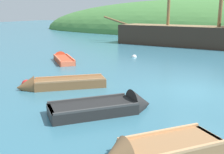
{
  "coord_description": "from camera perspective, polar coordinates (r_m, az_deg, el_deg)",
  "views": [
    {
      "loc": [
        1.85,
        -11.39,
        3.25
      ],
      "look_at": [
        -3.98,
        0.06,
        0.15
      ],
      "focal_mm": 44.9,
      "sensor_mm": 36.0,
      "label": 1
    }
  ],
  "objects": [
    {
      "name": "rowboat_far",
      "position": [
        9.19,
        -0.43,
        -6.41
      ],
      "size": [
        3.15,
        3.3,
        1.13
      ],
      "rotation": [
        0.0,
        0.0,
        0.83
      ],
      "color": "black",
      "rests_on": "ground"
    },
    {
      "name": "sailing_ship",
      "position": [
        26.64,
        16.61,
        7.47
      ],
      "size": [
        16.72,
        4.33,
        11.27
      ],
      "rotation": [
        0.0,
        0.0,
        3.07
      ],
      "color": "#38281E",
      "rests_on": "ground"
    },
    {
      "name": "ground_plane",
      "position": [
        11.99,
        17.08,
        -2.79
      ],
      "size": [
        120.0,
        120.0,
        0.0
      ],
      "primitive_type": "plane",
      "color": "teal"
    },
    {
      "name": "rowboat_outer_right",
      "position": [
        18.51,
        -10.04,
        3.51
      ],
      "size": [
        3.15,
        3.06,
        0.86
      ],
      "rotation": [
        0.0,
        0.0,
        2.38
      ],
      "color": "#C64C2D",
      "rests_on": "ground"
    },
    {
      "name": "rowboat_portside",
      "position": [
        12.13,
        -10.96,
        -1.64
      ],
      "size": [
        3.41,
        3.13,
        0.91
      ],
      "rotation": [
        0.0,
        0.0,
        3.85
      ],
      "color": "brown",
      "rests_on": "ground"
    },
    {
      "name": "shore_hill",
      "position": [
        42.84,
        18.51,
        8.5
      ],
      "size": [
        54.75,
        18.86,
        9.67
      ],
      "primitive_type": "ellipsoid",
      "color": "#477F3D",
      "rests_on": "ground"
    },
    {
      "name": "rowboat_near_dock",
      "position": [
        6.58,
        8.22,
        -15.23
      ],
      "size": [
        2.72,
        2.93,
        1.05
      ],
      "rotation": [
        0.0,
        0.0,
        4.01
      ],
      "color": "#9E7047",
      "rests_on": "ground"
    },
    {
      "name": "buoy_white",
      "position": [
        19.8,
        4.53,
        4.06
      ],
      "size": [
        0.35,
        0.35,
        0.35
      ],
      "primitive_type": "sphere",
      "color": "white",
      "rests_on": "ground"
    },
    {
      "name": "buoy_red",
      "position": [
        13.09,
        -17.03,
        -1.43
      ],
      "size": [
        0.43,
        0.43,
        0.43
      ],
      "primitive_type": "sphere",
      "color": "red",
      "rests_on": "ground"
    }
  ]
}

